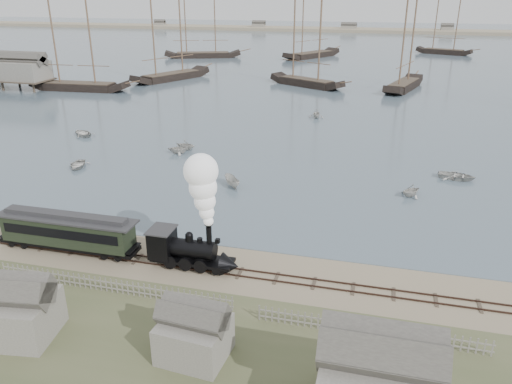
# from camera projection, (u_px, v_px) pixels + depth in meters

# --- Properties ---
(ground) EXTENTS (600.00, 600.00, 0.00)m
(ground) POSITION_uv_depth(u_px,v_px,m) (224.00, 258.00, 42.28)
(ground) COLOR tan
(ground) RESTS_ON ground
(harbor_water) EXTENTS (600.00, 336.00, 0.06)m
(harbor_water) POSITION_uv_depth(u_px,v_px,m) (357.00, 48.00, 194.74)
(harbor_water) COLOR #4B5D6B
(harbor_water) RESTS_ON ground
(rail_track) EXTENTS (120.00, 1.80, 0.16)m
(rail_track) POSITION_uv_depth(u_px,v_px,m) (216.00, 270.00, 40.47)
(rail_track) COLOR #38261E
(rail_track) RESTS_ON ground
(picket_fence_west) EXTENTS (19.00, 0.10, 1.20)m
(picket_fence_west) POSITION_uv_depth(u_px,v_px,m) (113.00, 292.00, 37.50)
(picket_fence_west) COLOR slate
(picket_fence_west) RESTS_ON ground
(picket_fence_east) EXTENTS (15.00, 0.10, 1.20)m
(picket_fence_east) POSITION_uv_depth(u_px,v_px,m) (370.00, 337.00, 32.66)
(picket_fence_east) COLOR slate
(picket_fence_east) RESTS_ON ground
(shed_left) EXTENTS (5.00, 4.00, 4.10)m
(shed_left) POSITION_uv_depth(u_px,v_px,m) (19.00, 335.00, 32.93)
(shed_left) COLOR slate
(shed_left) RESTS_ON ground
(shed_mid) EXTENTS (4.00, 3.50, 3.60)m
(shed_mid) POSITION_uv_depth(u_px,v_px,m) (195.00, 355.00, 31.06)
(shed_mid) COLOR slate
(shed_mid) RESTS_ON ground
(far_spit) EXTENTS (500.00, 20.00, 1.80)m
(far_spit) POSITION_uv_depth(u_px,v_px,m) (367.00, 32.00, 266.50)
(far_spit) COLOR tan
(far_spit) RESTS_ON ground
(locomotive) EXTENTS (7.48, 2.79, 9.33)m
(locomotive) POSITION_uv_depth(u_px,v_px,m) (200.00, 221.00, 39.15)
(locomotive) COLOR black
(locomotive) RESTS_ON ground
(passenger_coach) EXTENTS (12.63, 2.44, 3.07)m
(passenger_coach) POSITION_uv_depth(u_px,v_px,m) (68.00, 230.00, 42.84)
(passenger_coach) COLOR black
(passenger_coach) RESTS_ON ground
(beached_dinghy) EXTENTS (4.21, 4.50, 0.76)m
(beached_dinghy) POSITION_uv_depth(u_px,v_px,m) (48.00, 232.00, 46.05)
(beached_dinghy) COLOR beige
(beached_dinghy) RESTS_ON ground
(rowboat_0) EXTENTS (4.28, 3.60, 0.76)m
(rowboat_0) POSITION_uv_depth(u_px,v_px,m) (78.00, 165.00, 63.50)
(rowboat_0) COLOR beige
(rowboat_0) RESTS_ON harbor_water
(rowboat_1) EXTENTS (3.39, 3.63, 1.55)m
(rowboat_1) POSITION_uv_depth(u_px,v_px,m) (179.00, 148.00, 68.79)
(rowboat_1) COLOR beige
(rowboat_1) RESTS_ON harbor_water
(rowboat_2) EXTENTS (3.19, 2.89, 1.21)m
(rowboat_2) POSITION_uv_depth(u_px,v_px,m) (232.00, 182.00, 57.20)
(rowboat_2) COLOR beige
(rowboat_2) RESTS_ON harbor_water
(rowboat_3) EXTENTS (3.75, 4.73, 0.88)m
(rowboat_3) POSITION_uv_depth(u_px,v_px,m) (457.00, 176.00, 59.54)
(rowboat_3) COLOR beige
(rowboat_3) RESTS_ON harbor_water
(rowboat_4) EXTENTS (3.46, 3.44, 1.38)m
(rowboat_4) POSITION_uv_depth(u_px,v_px,m) (411.00, 190.00, 54.58)
(rowboat_4) COLOR beige
(rowboat_4) RESTS_ON harbor_water
(rowboat_6) EXTENTS (4.60, 4.93, 0.83)m
(rowboat_6) POSITION_uv_depth(u_px,v_px,m) (83.00, 133.00, 77.44)
(rowboat_6) COLOR beige
(rowboat_6) RESTS_ON harbor_water
(rowboat_7) EXTENTS (3.19, 2.81, 1.58)m
(rowboat_7) POSITION_uv_depth(u_px,v_px,m) (316.00, 113.00, 87.90)
(rowboat_7) COLOR beige
(rowboat_7) RESTS_ON harbor_water
(rowboat_8) EXTENTS (2.86, 3.19, 1.50)m
(rowboat_8) POSITION_uv_depth(u_px,v_px,m) (186.00, 145.00, 70.37)
(rowboat_8) COLOR beige
(rowboat_8) RESTS_ON harbor_water
(schooner_0) EXTENTS (22.80, 6.59, 20.00)m
(schooner_0) POSITION_uv_depth(u_px,v_px,m) (74.00, 44.00, 108.57)
(schooner_0) COLOR black
(schooner_0) RESTS_ON harbor_water
(schooner_1) EXTENTS (14.55, 22.34, 20.00)m
(schooner_1) POSITION_uv_depth(u_px,v_px,m) (169.00, 38.00, 121.56)
(schooner_1) COLOR black
(schooner_1) RESTS_ON harbor_water
(schooner_2) EXTENTS (19.10, 13.42, 20.00)m
(schooner_2) POSITION_uv_depth(u_px,v_px,m) (308.00, 42.00, 113.39)
(schooner_2) COLOR black
(schooner_2) RESTS_ON harbor_water
(schooner_3) EXTENTS (9.89, 20.27, 20.00)m
(schooner_3) POSITION_uv_depth(u_px,v_px,m) (408.00, 44.00, 109.72)
(schooner_3) COLOR black
(schooner_3) RESTS_ON harbor_water
(schooner_6) EXTENTS (25.42, 13.99, 20.00)m
(schooner_6) POSITION_uv_depth(u_px,v_px,m) (202.00, 26.00, 162.50)
(schooner_6) COLOR black
(schooner_6) RESTS_ON harbor_water
(schooner_7) EXTENTS (17.30, 23.44, 20.00)m
(schooner_7) POSITION_uv_depth(u_px,v_px,m) (313.00, 26.00, 162.66)
(schooner_7) COLOR black
(schooner_7) RESTS_ON harbor_water
(schooner_8) EXTENTS (19.05, 10.51, 20.00)m
(schooner_8) POSITION_uv_depth(u_px,v_px,m) (447.00, 24.00, 171.06)
(schooner_8) COLOR black
(schooner_8) RESTS_ON harbor_water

